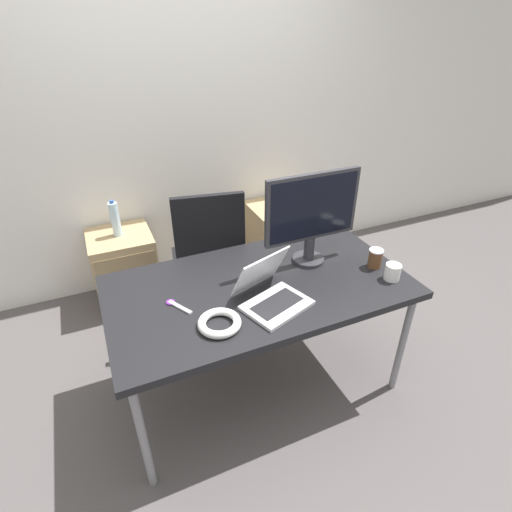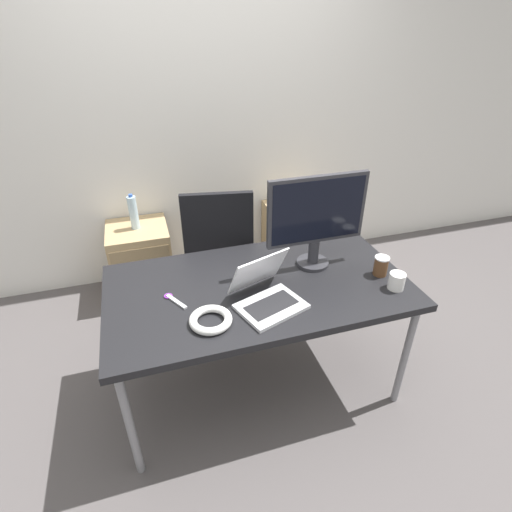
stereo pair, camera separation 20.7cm
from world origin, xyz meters
The scene contains 13 objects.
ground_plane centered at (0.00, 0.00, 0.00)m, with size 14.00×14.00×0.00m, color #514C4C.
wall_back centered at (0.00, 1.45, 1.30)m, with size 10.00×0.05×2.60m.
desk centered at (0.00, 0.00, 0.69)m, with size 1.58×0.86×0.74m.
office_chair centered at (-0.06, 0.72, 0.39)m, with size 0.56×0.59×1.06m.
cabinet_left centered at (-0.60, 1.19, 0.29)m, with size 0.45×0.45×0.58m.
cabinet_right centered at (0.70, 1.19, 0.29)m, with size 0.45×0.45×0.58m.
water_bottle centered at (-0.60, 1.19, 0.71)m, with size 0.06×0.06×0.27m.
laptop_center centered at (0.00, -0.16, 0.79)m, with size 0.37×0.41×0.23m.
monitor centered at (0.36, 0.10, 1.03)m, with size 0.55×0.18×0.53m.
coffee_cup_white centered at (0.67, -0.24, 0.78)m, with size 0.08×0.08×0.09m.
coffee_cup_brown centered at (0.66, -0.11, 0.79)m, with size 0.08×0.08×0.11m.
cable_coil centered at (-0.30, -0.23, 0.76)m, with size 0.20×0.20×0.04m.
scissors centered at (-0.45, -0.01, 0.74)m, with size 0.11×0.16×0.01m.
Camera 2 is at (-0.52, -1.65, 1.96)m, focal length 28.00 mm.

